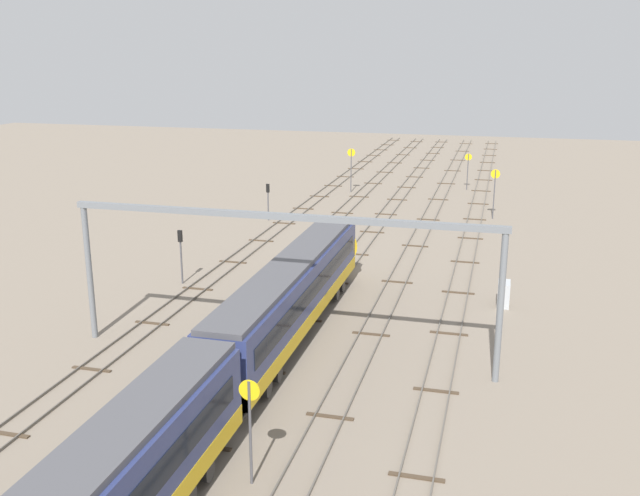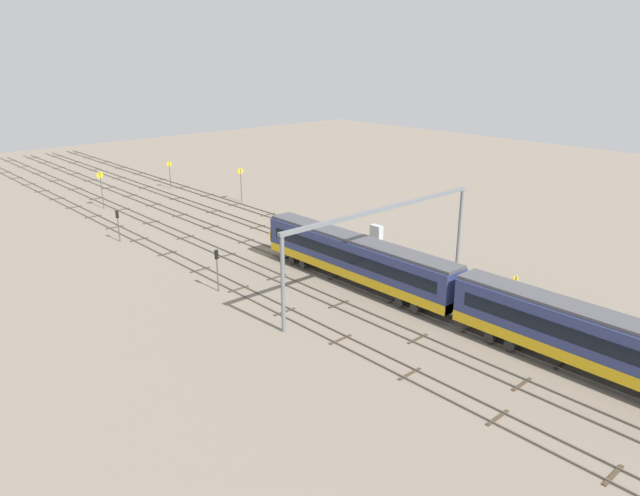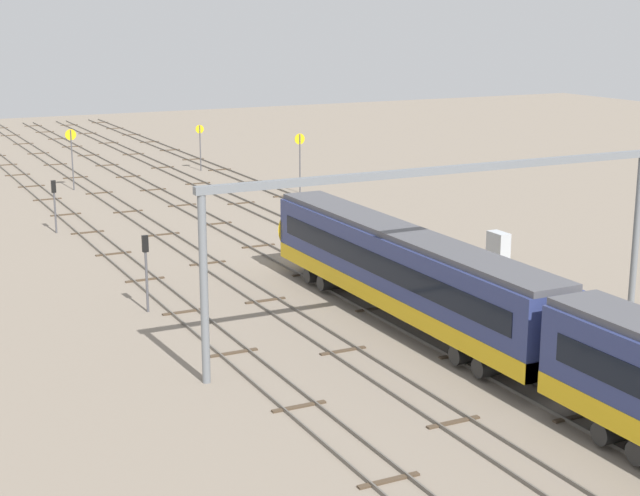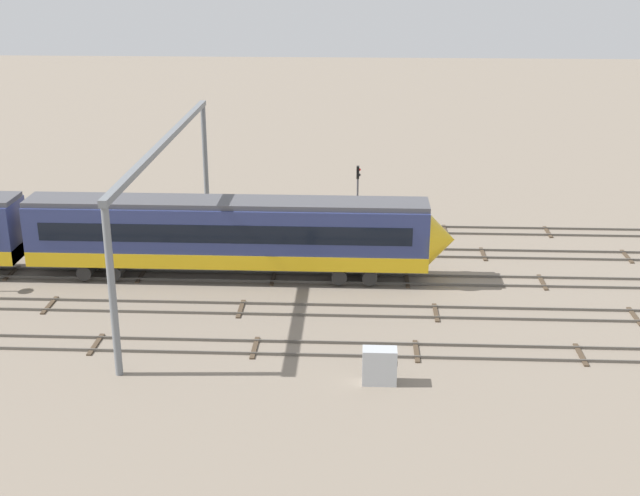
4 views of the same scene
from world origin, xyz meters
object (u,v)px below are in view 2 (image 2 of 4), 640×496
object	(u,v)px
speed_sign_mid_trackside	(170,171)
signal_light_trackside_approach	(217,264)
speed_sign_near_foreground	(241,180)
speed_sign_distant_end	(514,294)
overhead_gantry	(385,225)
relay_cabinet	(376,232)
speed_sign_far_trackside	(101,185)
signal_light_trackside_departure	(118,221)

from	to	relation	value
speed_sign_mid_trackside	signal_light_trackside_approach	bearing A→B (deg)	156.87
speed_sign_near_foreground	speed_sign_distant_end	distance (m)	52.64
overhead_gantry	speed_sign_near_foreground	world-z (taller)	overhead_gantry
overhead_gantry	speed_sign_near_foreground	xyz separation A→B (m)	(39.65, -11.08, -3.39)
speed_sign_mid_trackside	speed_sign_distant_end	distance (m)	67.99
overhead_gantry	speed_sign_mid_trackside	distance (m)	56.14
speed_sign_near_foreground	relay_cabinet	world-z (taller)	speed_sign_near_foreground
speed_sign_near_foreground	speed_sign_mid_trackside	world-z (taller)	speed_sign_near_foreground
overhead_gantry	speed_sign_far_trackside	bearing A→B (deg)	7.60
speed_sign_near_foreground	overhead_gantry	bearing A→B (deg)	164.38
speed_sign_distant_end	speed_sign_far_trackside	bearing A→B (deg)	8.51
signal_light_trackside_departure	speed_sign_far_trackside	bearing A→B (deg)	-16.71
signal_light_trackside_approach	signal_light_trackside_departure	xyz separation A→B (m)	(21.74, 0.34, -0.21)
signal_light_trackside_approach	speed_sign_near_foreground	bearing A→B (deg)	-38.44
overhead_gantry	signal_light_trackside_approach	bearing A→B (deg)	45.92
signal_light_trackside_approach	relay_cabinet	world-z (taller)	signal_light_trackside_approach
relay_cabinet	speed_sign_distant_end	bearing A→B (deg)	158.19
speed_sign_far_trackside	speed_sign_distant_end	distance (m)	63.16
overhead_gantry	speed_sign_distant_end	xyz separation A→B (m)	(-12.30, -2.66, -3.80)
speed_sign_distant_end	signal_light_trackside_departure	size ratio (longest dim) A/B	1.20
speed_sign_far_trackside	signal_light_trackside_approach	distance (m)	39.29
speed_sign_distant_end	signal_light_trackside_approach	bearing A→B (deg)	31.15
speed_sign_mid_trackside	signal_light_trackside_approach	distance (m)	48.23
speed_sign_far_trackside	speed_sign_mid_trackside	bearing A→B (deg)	-69.19
overhead_gantry	speed_sign_near_foreground	distance (m)	41.31
speed_sign_mid_trackside	signal_light_trackside_departure	size ratio (longest dim) A/B	1.19
overhead_gantry	signal_light_trackside_approach	xyz separation A→B (m)	(11.17, 11.53, -4.07)
speed_sign_near_foreground	signal_light_trackside_departure	bearing A→B (deg)	106.38
speed_sign_near_foreground	signal_light_trackside_approach	distance (m)	36.38
overhead_gantry	signal_light_trackside_departure	world-z (taller)	overhead_gantry
signal_light_trackside_departure	relay_cabinet	size ratio (longest dim) A/B	2.23
speed_sign_far_trackside	signal_light_trackside_approach	size ratio (longest dim) A/B	1.30
speed_sign_near_foreground	speed_sign_far_trackside	xyz separation A→B (m)	(10.50, 17.78, 0.16)
speed_sign_near_foreground	signal_light_trackside_departure	size ratio (longest dim) A/B	1.36
speed_sign_far_trackside	relay_cabinet	world-z (taller)	speed_sign_far_trackside
overhead_gantry	signal_light_trackside_approach	distance (m)	16.56
overhead_gantry	speed_sign_far_trackside	world-z (taller)	overhead_gantry
signal_light_trackside_approach	relay_cabinet	distance (m)	24.14
overhead_gantry	speed_sign_mid_trackside	world-z (taller)	overhead_gantry
speed_sign_mid_trackside	speed_sign_distant_end	size ratio (longest dim) A/B	0.99
signal_light_trackside_departure	signal_light_trackside_approach	bearing A→B (deg)	-179.10
speed_sign_near_foreground	speed_sign_mid_trackside	size ratio (longest dim) A/B	1.14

